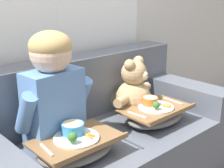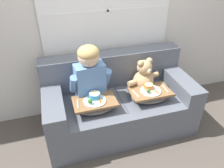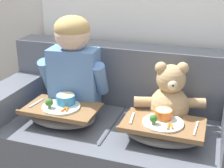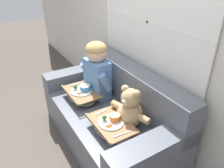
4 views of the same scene
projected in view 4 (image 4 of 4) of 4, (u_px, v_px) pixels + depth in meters
name	position (u px, v px, depth m)	size (l,w,h in m)	color
ground_plane	(107.00, 141.00, 2.61)	(14.00, 14.00, 0.00)	#4C443D
wall_back_with_window	(151.00, 26.00, 2.22)	(8.00, 0.08, 2.60)	beige
couch	(111.00, 117.00, 2.47)	(1.76, 0.87, 0.89)	#565B66
throw_pillow_behind_child	(111.00, 80.00, 2.67)	(0.32, 0.15, 0.33)	#898456
throw_pillow_behind_teddy	(145.00, 106.00, 2.18)	(0.31, 0.15, 0.32)	#898456
child_figure	(97.00, 67.00, 2.49)	(0.48, 0.24, 0.67)	#5B84BC
teddy_bear	(129.00, 110.00, 2.08)	(0.45, 0.33, 0.42)	tan
lap_tray_child	(82.00, 95.00, 2.54)	(0.47, 0.31, 0.18)	slate
lap_tray_teddy	(111.00, 126.00, 2.05)	(0.48, 0.31, 0.18)	slate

